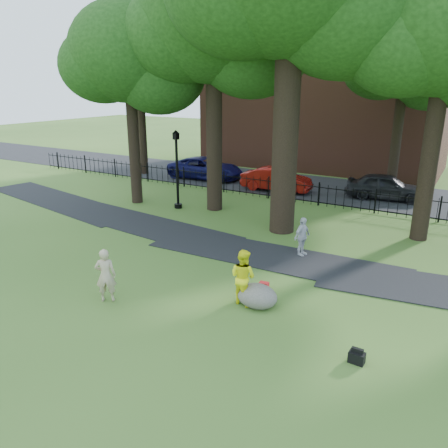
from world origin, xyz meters
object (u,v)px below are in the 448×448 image
Objects in this scene: man at (243,277)px; red_sedan at (276,179)px; boulder at (257,294)px; lamppost at (177,171)px; woman at (106,275)px.

red_sedan is (-5.11, 13.89, -0.16)m from man.
man reaches higher than boulder.
man reaches higher than red_sedan.
man is 1.37× the size of boulder.
boulder is 11.45m from lamppost.
boulder is 0.31× the size of lamppost.
lamppost is at bearing -32.93° from man.
lamppost is at bearing 138.32° from boulder.
man is at bearing 173.61° from woman.
lamppost is (-8.47, 7.54, 1.66)m from boulder.
lamppost is 7.05m from red_sedan.
man is at bearing -33.68° from lamppost.
man is at bearing -164.23° from red_sedan.
woman reaches higher than boulder.
lamppost is 0.96× the size of red_sedan.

